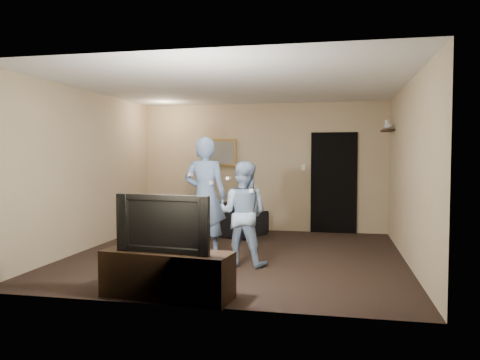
% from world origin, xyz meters
% --- Properties ---
extents(ground, '(5.00, 5.00, 0.00)m').
position_xyz_m(ground, '(0.00, 0.00, 0.00)').
color(ground, black).
rests_on(ground, ground).
extents(ceiling, '(5.00, 5.00, 0.04)m').
position_xyz_m(ceiling, '(0.00, 0.00, 2.60)').
color(ceiling, silver).
rests_on(ceiling, wall_back).
extents(wall_back, '(5.00, 0.04, 2.60)m').
position_xyz_m(wall_back, '(0.00, 2.50, 1.30)').
color(wall_back, tan).
rests_on(wall_back, ground).
extents(wall_front, '(5.00, 0.04, 2.60)m').
position_xyz_m(wall_front, '(0.00, -2.50, 1.30)').
color(wall_front, tan).
rests_on(wall_front, ground).
extents(wall_left, '(0.04, 5.00, 2.60)m').
position_xyz_m(wall_left, '(-2.50, 0.00, 1.30)').
color(wall_left, tan).
rests_on(wall_left, ground).
extents(wall_right, '(0.04, 5.00, 2.60)m').
position_xyz_m(wall_right, '(2.50, 0.00, 1.30)').
color(wall_right, tan).
rests_on(wall_right, ground).
extents(sofa, '(2.45, 1.68, 0.67)m').
position_xyz_m(sofa, '(-1.01, 2.04, 0.33)').
color(sofa, black).
rests_on(sofa, ground).
extents(throw_pillow, '(0.45, 0.27, 0.43)m').
position_xyz_m(throw_pillow, '(-1.38, 2.04, 0.48)').
color(throw_pillow, '#1A4E40').
rests_on(throw_pillow, sofa).
extents(painting_frame, '(0.72, 0.05, 0.57)m').
position_xyz_m(painting_frame, '(-0.90, 2.48, 1.60)').
color(painting_frame, olive).
rests_on(painting_frame, wall_back).
extents(painting_canvas, '(0.62, 0.01, 0.47)m').
position_xyz_m(painting_canvas, '(-0.90, 2.45, 1.60)').
color(painting_canvas, slate).
rests_on(painting_canvas, painting_frame).
extents(doorway, '(0.90, 0.06, 2.00)m').
position_xyz_m(doorway, '(1.45, 2.47, 1.00)').
color(doorway, black).
rests_on(doorway, ground).
extents(light_switch, '(0.08, 0.02, 0.12)m').
position_xyz_m(light_switch, '(0.85, 2.48, 1.30)').
color(light_switch, silver).
rests_on(light_switch, wall_back).
extents(wall_shelf, '(0.20, 0.60, 0.03)m').
position_xyz_m(wall_shelf, '(2.39, 1.80, 1.99)').
color(wall_shelf, black).
rests_on(wall_shelf, wall_right).
extents(shelf_vase, '(0.19, 0.19, 0.17)m').
position_xyz_m(shelf_vase, '(2.39, 1.66, 2.09)').
color(shelf_vase, '#B1B1B6').
rests_on(shelf_vase, wall_shelf).
extents(shelf_figurine, '(0.06, 0.06, 0.18)m').
position_xyz_m(shelf_figurine, '(2.39, 1.96, 2.09)').
color(shelf_figurine, silver).
rests_on(shelf_figurine, wall_shelf).
extents(tv_console, '(1.48, 0.63, 0.51)m').
position_xyz_m(tv_console, '(-0.29, -2.25, 0.25)').
color(tv_console, black).
rests_on(tv_console, ground).
extents(television, '(1.09, 0.27, 0.62)m').
position_xyz_m(television, '(-0.29, -2.25, 0.82)').
color(television, black).
rests_on(television, tv_console).
extents(wii_player_left, '(0.69, 0.52, 1.83)m').
position_xyz_m(wii_player_left, '(-0.47, -0.12, 0.91)').
color(wii_player_left, '#6886B4').
rests_on(wii_player_left, ground).
extents(wii_player_right, '(0.78, 0.64, 1.46)m').
position_xyz_m(wii_player_right, '(0.22, -0.60, 0.73)').
color(wii_player_right, '#93B1D6').
rests_on(wii_player_right, ground).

